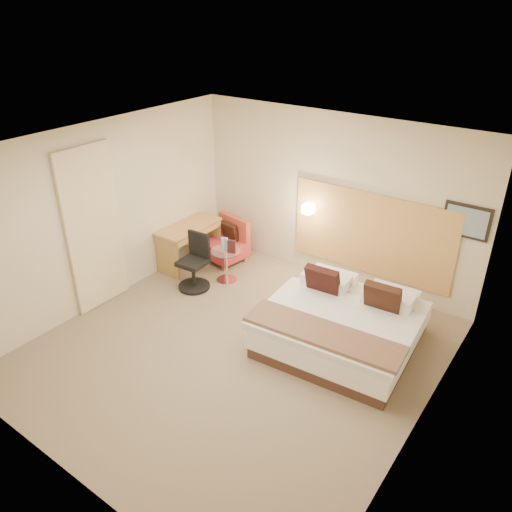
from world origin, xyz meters
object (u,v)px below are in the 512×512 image
Objects in this scene: side_table at (226,264)px; desk at (190,234)px; lounge_chair at (226,243)px; desk_chair at (195,266)px; bed at (342,324)px.

desk reaches higher than side_table.
lounge_chair is 0.89× the size of desk_chair.
bed is at bearing -19.95° from lounge_chair.
desk_chair is at bearing -42.54° from desk.
desk_chair reaches higher than lounge_chair.
side_table is 0.53m from desk_chair.
desk is 0.83m from desk_chair.
lounge_chair is at bearing 128.81° from side_table.
bed is 3.22m from desk.
side_table is 0.71× the size of desk_chair.
side_table is at bearing 169.95° from bed.
desk_chair reaches higher than desk.
lounge_chair is 0.69m from desk.
bed is 2.55× the size of lounge_chair.
side_table is at bearing -6.63° from desk.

